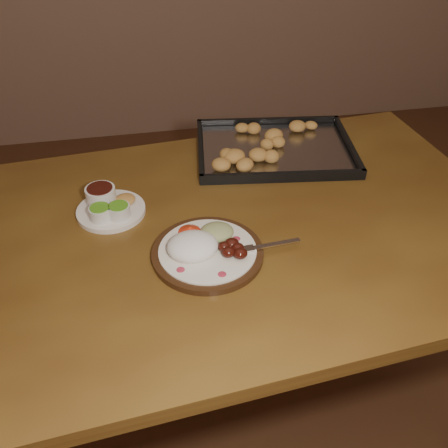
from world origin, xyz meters
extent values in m
plane|color=#532D1C|center=(0.00, 0.00, 0.00)|extent=(4.00, 4.00, 0.00)
cube|color=brown|center=(-0.05, 0.05, 0.73)|extent=(1.57, 1.03, 0.04)
cylinder|color=#4D2617|center=(0.59, 0.49, 0.35)|extent=(0.07, 0.07, 0.71)
cylinder|color=#321C0E|center=(-0.08, -0.05, 0.76)|extent=(0.25, 0.25, 0.02)
cylinder|color=silver|center=(-0.08, -0.05, 0.77)|extent=(0.22, 0.22, 0.01)
ellipsoid|color=#A9283E|center=(-0.15, -0.11, 0.77)|extent=(0.02, 0.02, 0.00)
ellipsoid|color=#A9283E|center=(-0.06, -0.14, 0.77)|extent=(0.02, 0.02, 0.00)
ellipsoid|color=#A9283E|center=(-0.01, -0.03, 0.77)|extent=(0.02, 0.02, 0.00)
ellipsoid|color=#A9283E|center=(-0.16, -0.02, 0.77)|extent=(0.02, 0.02, 0.00)
ellipsoid|color=white|center=(-0.11, -0.05, 0.78)|extent=(0.13, 0.12, 0.05)
ellipsoid|color=#4B140A|center=(-0.04, -0.09, 0.78)|extent=(0.03, 0.03, 0.02)
ellipsoid|color=#4B140A|center=(-0.02, -0.08, 0.78)|extent=(0.03, 0.03, 0.02)
ellipsoid|color=#4B140A|center=(-0.03, -0.06, 0.78)|extent=(0.03, 0.03, 0.02)
ellipsoid|color=#4B140A|center=(-0.01, -0.10, 0.78)|extent=(0.03, 0.03, 0.02)
ellipsoid|color=#4B140A|center=(-0.05, -0.07, 0.78)|extent=(0.03, 0.03, 0.02)
ellipsoid|color=tan|center=(-0.05, -0.01, 0.78)|extent=(0.09, 0.08, 0.03)
cone|color=red|center=(-0.11, 0.01, 0.78)|extent=(0.07, 0.07, 0.02)
cube|color=white|center=(0.07, -0.07, 0.77)|extent=(0.12, 0.02, 0.00)
cube|color=white|center=(0.01, -0.07, 0.77)|extent=(0.03, 0.02, 0.00)
cylinder|color=white|center=(-0.02, -0.08, 0.77)|extent=(0.03, 0.00, 0.00)
cylinder|color=white|center=(-0.02, -0.08, 0.77)|extent=(0.03, 0.00, 0.00)
cylinder|color=white|center=(-0.02, -0.07, 0.77)|extent=(0.03, 0.00, 0.00)
cylinder|color=white|center=(-0.02, -0.07, 0.77)|extent=(0.03, 0.00, 0.00)
cylinder|color=white|center=(-0.29, 0.15, 0.76)|extent=(0.17, 0.17, 0.01)
cylinder|color=silver|center=(-0.32, 0.12, 0.78)|extent=(0.05, 0.05, 0.03)
cylinder|color=#4D941D|center=(-0.32, 0.12, 0.80)|extent=(0.05, 0.05, 0.00)
cylinder|color=silver|center=(-0.27, 0.11, 0.78)|extent=(0.05, 0.05, 0.03)
cylinder|color=#4D941D|center=(-0.27, 0.11, 0.80)|extent=(0.05, 0.05, 0.00)
cylinder|color=silver|center=(-0.32, 0.18, 0.78)|extent=(0.08, 0.08, 0.04)
cylinder|color=black|center=(-0.32, 0.18, 0.81)|extent=(0.06, 0.06, 0.00)
ellipsoid|color=#BE7E43|center=(-0.26, 0.17, 0.77)|extent=(0.05, 0.05, 0.02)
cube|color=black|center=(0.19, 0.37, 0.75)|extent=(0.50, 0.39, 0.01)
cube|color=black|center=(0.21, 0.53, 0.77)|extent=(0.46, 0.07, 0.02)
cube|color=black|center=(0.17, 0.21, 0.77)|extent=(0.46, 0.07, 0.02)
cube|color=black|center=(0.41, 0.34, 0.77)|extent=(0.05, 0.33, 0.02)
cube|color=black|center=(-0.03, 0.40, 0.77)|extent=(0.05, 0.33, 0.02)
cube|color=#BCBDC1|center=(0.19, 0.37, 0.76)|extent=(0.46, 0.36, 0.00)
ellipsoid|color=#CD8C47|center=(0.25, 0.36, 0.78)|extent=(0.05, 0.05, 0.04)
ellipsoid|color=#CD8C47|center=(0.30, 0.39, 0.78)|extent=(0.07, 0.07, 0.04)
ellipsoid|color=#CD8C47|center=(0.25, 0.45, 0.78)|extent=(0.07, 0.07, 0.04)
ellipsoid|color=#CD8C47|center=(0.22, 0.42, 0.78)|extent=(0.05, 0.06, 0.04)
ellipsoid|color=#CD8C47|center=(0.17, 0.45, 0.78)|extent=(0.06, 0.06, 0.04)
ellipsoid|color=#CD8C47|center=(0.15, 0.40, 0.78)|extent=(0.07, 0.07, 0.04)
ellipsoid|color=#CD8C47|center=(0.08, 0.40, 0.78)|extent=(0.06, 0.06, 0.04)
ellipsoid|color=#CD8C47|center=(0.11, 0.35, 0.78)|extent=(0.06, 0.06, 0.04)
ellipsoid|color=#CD8C47|center=(0.08, 0.35, 0.78)|extent=(0.07, 0.07, 0.04)
ellipsoid|color=#CD8C47|center=(0.15, 0.29, 0.78)|extent=(0.06, 0.06, 0.04)
ellipsoid|color=#CD8C47|center=(0.19, 0.33, 0.78)|extent=(0.05, 0.06, 0.04)
ellipsoid|color=#CD8C47|center=(0.25, 0.30, 0.78)|extent=(0.07, 0.07, 0.04)
ellipsoid|color=#CD8C47|center=(0.25, 0.31, 0.78)|extent=(0.07, 0.07, 0.04)
camera|label=1|loc=(-0.20, -0.89, 1.51)|focal=40.00mm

